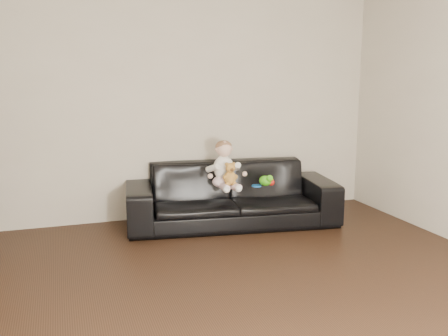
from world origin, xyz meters
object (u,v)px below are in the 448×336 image
object	(u,v)px
sofa	(231,194)
toy_rattle	(271,182)
baby	(224,167)
toy_green	(265,181)
toy_blue_disc	(256,186)
teddy_bear	(230,174)

from	to	relation	value
sofa	toy_rattle	size ratio (longest dim) A/B	32.22
sofa	baby	bearing A→B (deg)	-126.75
sofa	baby	xyz separation A→B (m)	(-0.12, -0.13, 0.34)
baby	toy_green	size ratio (longest dim) A/B	3.18
sofa	baby	size ratio (longest dim) A/B	4.47
toy_blue_disc	toy_green	bearing A→B (deg)	2.53
toy_blue_disc	toy_rattle	bearing A→B (deg)	-4.86
teddy_bear	toy_blue_disc	bearing A→B (deg)	5.62
toy_green	toy_blue_disc	size ratio (longest dim) A/B	1.53
teddy_bear	toy_rattle	bearing A→B (deg)	-1.83
teddy_bear	toy_green	world-z (taller)	teddy_bear
teddy_bear	toy_blue_disc	world-z (taller)	teddy_bear
baby	teddy_bear	distance (m)	0.17
sofa	toy_green	world-z (taller)	sofa
baby	sofa	bearing A→B (deg)	41.54
sofa	toy_blue_disc	size ratio (longest dim) A/B	21.75
baby	toy_rattle	distance (m)	0.57
toy_rattle	toy_blue_disc	size ratio (longest dim) A/B	0.67
toy_green	toy_rattle	world-z (taller)	toy_green
baby	toy_rattle	bearing A→B (deg)	-9.95
baby	toy_green	distance (m)	0.50
sofa	toy_rattle	bearing A→B (deg)	-16.26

